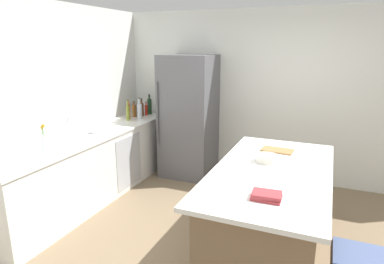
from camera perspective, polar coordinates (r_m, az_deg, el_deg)
name	(u,v)px	position (r m, az deg, el deg)	size (l,w,h in m)	color
ground_plane	(226,253)	(3.64, 5.96, -19.97)	(7.20, 7.20, 0.00)	#7A664C
wall_rear	(272,97)	(5.25, 13.60, 5.96)	(6.00, 0.10, 2.60)	silver
wall_left	(35,111)	(4.43, -25.51, 3.33)	(0.10, 6.00, 2.60)	silver
counter_run_left	(93,166)	(4.76, -16.67, -5.67)	(0.67, 3.18, 0.91)	silver
kitchen_island	(269,214)	(3.42, 13.19, -13.53)	(1.06, 2.07, 0.93)	#7A6047
refrigerator	(189,117)	(5.26, -0.57, 2.66)	(0.79, 0.74, 1.93)	#56565B
sink_faucet	(69,128)	(4.38, -20.45, 0.62)	(0.15, 0.05, 0.30)	silver
flower_vase	(44,142)	(4.07, -24.13, -1.61)	(0.08, 0.08, 0.31)	silver
paper_towel_roll	(93,124)	(4.64, -16.70, 1.41)	(0.14, 0.14, 0.31)	gray
wine_bottle	(149,106)	(5.74, -7.34, 4.46)	(0.07, 0.07, 0.34)	#19381E
hot_sauce_bottle	(146,110)	(5.67, -7.90, 3.82)	(0.05, 0.05, 0.23)	red
syrup_bottle	(142,109)	(5.60, -8.67, 3.92)	(0.07, 0.07, 0.30)	#5B3319
whiskey_bottle	(134,111)	(5.57, -9.95, 3.67)	(0.08, 0.08, 0.26)	brown
soda_bottle	(140,111)	(5.40, -9.02, 3.68)	(0.07, 0.07, 0.34)	silver
vinegar_bottle	(129,111)	(5.40, -10.87, 3.52)	(0.06, 0.06, 0.32)	#994C23
olive_oil_bottle	(128,112)	(5.31, -11.02, 3.34)	(0.06, 0.06, 0.33)	olive
cookbook_stack	(267,196)	(2.63, 12.74, -10.69)	(0.23, 0.17, 0.05)	#A83338
mixing_bowl	(267,158)	(3.42, 12.74, -4.46)	(0.23, 0.23, 0.07)	silver
cutting_board	(277,150)	(3.79, 14.48, -3.06)	(0.35, 0.23, 0.02)	#9E7042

